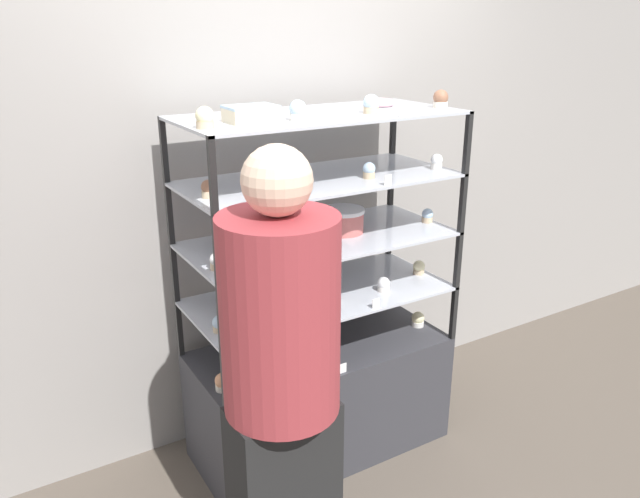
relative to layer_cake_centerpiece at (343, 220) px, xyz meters
name	(u,v)px	position (x,y,z in m)	size (l,w,h in m)	color
ground_plane	(320,444)	(-0.13, -0.01, -1.17)	(20.00, 20.00, 0.00)	brown
back_wall	(276,177)	(-0.13, 0.41, 0.13)	(8.00, 0.05, 2.60)	gray
display_base	(320,396)	(-0.13, -0.01, -0.88)	(1.21, 0.56, 0.56)	#333338
display_riser_lower	(320,297)	(-0.13, -0.01, -0.35)	(1.21, 0.56, 0.27)	black
display_riser_middle	(320,241)	(-0.13, -0.01, -0.07)	(1.21, 0.56, 0.27)	black
display_riser_upper	(320,181)	(-0.13, -0.01, 0.20)	(1.21, 0.56, 0.27)	black
display_riser_top	(320,117)	(-0.13, -0.01, 0.48)	(1.21, 0.56, 0.27)	black
layer_cake_centerpiece	(343,220)	(0.00, 0.00, 0.00)	(0.19, 0.19, 0.11)	#C66660
sheet_cake_frosted	(251,114)	(-0.48, -0.08, 0.52)	(0.19, 0.14, 0.06)	beige
cupcake_0	(223,382)	(-0.68, -0.12, -0.57)	(0.06, 0.06, 0.08)	beige
cupcake_1	(327,343)	(-0.12, -0.06, -0.57)	(0.06, 0.06, 0.08)	beige
cupcake_2	(418,319)	(0.40, -0.09, -0.57)	(0.06, 0.06, 0.08)	white
price_tag_0	(343,368)	(-0.17, -0.27, -0.58)	(0.04, 0.00, 0.04)	white
cupcake_3	(220,324)	(-0.67, -0.12, -0.30)	(0.06, 0.06, 0.07)	#CCB28C
cupcake_4	(275,310)	(-0.42, -0.12, -0.30)	(0.06, 0.06, 0.07)	beige
cupcake_5	(335,294)	(-0.12, -0.11, -0.30)	(0.06, 0.06, 0.07)	beige
cupcake_6	(384,285)	(0.14, -0.14, -0.30)	(0.06, 0.06, 0.07)	white
cupcake_7	(419,268)	(0.42, -0.06, -0.30)	(0.06, 0.06, 0.07)	#CCB28C
price_tag_1	(376,303)	(0.00, -0.27, -0.31)	(0.04, 0.00, 0.04)	white
cupcake_8	(217,261)	(-0.67, -0.13, -0.02)	(0.05, 0.05, 0.07)	#CCB28C
cupcake_9	(298,244)	(-0.30, -0.12, -0.02)	(0.05, 0.05, 0.07)	#CCB28C
cupcake_10	(427,216)	(0.43, -0.08, -0.02)	(0.05, 0.05, 0.07)	#CCB28C
price_tag_2	(304,260)	(-0.36, -0.27, -0.03)	(0.04, 0.00, 0.04)	white
cupcake_11	(208,189)	(-0.67, -0.07, 0.25)	(0.05, 0.05, 0.07)	#CCB28C
cupcake_12	(289,178)	(-0.32, -0.07, 0.25)	(0.05, 0.05, 0.07)	beige
cupcake_13	(369,171)	(0.04, -0.13, 0.25)	(0.05, 0.05, 0.07)	#CCB28C
cupcake_14	(437,162)	(0.41, -0.14, 0.25)	(0.05, 0.05, 0.07)	white
price_tag_3	(388,180)	(0.04, -0.27, 0.24)	(0.04, 0.00, 0.04)	white
cupcake_15	(205,118)	(-0.68, -0.13, 0.53)	(0.07, 0.07, 0.08)	#CCB28C
cupcake_16	(298,111)	(-0.31, -0.13, 0.53)	(0.07, 0.07, 0.08)	white
cupcake_17	(371,104)	(0.05, -0.12, 0.53)	(0.07, 0.07, 0.08)	#CCB28C
cupcake_18	(441,99)	(0.42, -0.13, 0.53)	(0.07, 0.07, 0.08)	beige
price_tag_4	(403,111)	(0.10, -0.27, 0.51)	(0.04, 0.00, 0.04)	white
donut_glazed	(379,103)	(0.23, 0.06, 0.51)	(0.14, 0.14, 0.03)	#EFB2BC
customer_figure	(282,376)	(-0.66, -0.64, -0.27)	(0.39, 0.39, 1.68)	black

